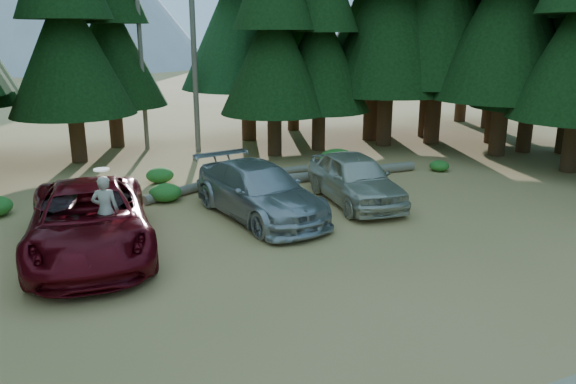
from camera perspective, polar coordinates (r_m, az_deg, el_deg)
name	(u,v)px	position (r m, az deg, el deg)	size (l,w,h in m)	color
ground	(342,277)	(12.65, 5.47, -8.60)	(160.00, 160.00, 0.00)	olive
forest_belt_north	(178,151)	(26.13, -11.08, 4.12)	(36.00, 7.00, 22.00)	black
snag_front	(192,13)	(25.32, -9.71, 17.50)	(0.24, 0.24, 12.00)	#675E52
snag_back	(140,37)	(26.34, -14.83, 14.96)	(0.20, 0.20, 10.00)	#675E52
red_pickup	(89,220)	(14.44, -19.54, -2.73)	(2.80, 6.07, 1.69)	#5D0810
silver_minivan_center	(259,191)	(16.35, -2.95, 0.09)	(2.17, 5.33, 1.55)	#A4A7AC
silver_minivan_right	(355,178)	(17.82, 6.82, 1.40)	(1.86, 4.63, 1.58)	beige
frisbee_player	(105,210)	(13.80, -18.05, -1.77)	(0.71, 0.58, 1.84)	beige
log_left	(199,186)	(19.36, -9.06, 0.56)	(0.31, 0.31, 4.41)	#675E52
log_mid	(269,173)	(21.14, -1.92, 1.99)	(0.26, 0.26, 3.17)	#675E52
log_right	(350,172)	(21.10, 6.33, 2.00)	(0.35, 0.35, 5.50)	#675E52
shrub_left	(165,193)	(18.38, -12.36, -0.05)	(1.03, 1.03, 0.56)	#256C20
shrub_center_left	(160,175)	(20.70, -12.88, 1.68)	(0.98, 0.98, 0.54)	#256C20
shrub_center_right	(254,184)	(19.18, -3.51, 0.80)	(0.83, 0.83, 0.45)	#256C20
shrub_right	(252,168)	(21.12, -3.66, 2.47)	(1.15, 1.15, 0.63)	#256C20
shrub_far_right	(337,159)	(22.26, 5.03, 3.35)	(1.44, 1.44, 0.79)	#256C20
shrub_edge_east	(439,166)	(22.65, 15.11, 2.59)	(0.75, 0.75, 0.41)	#256C20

